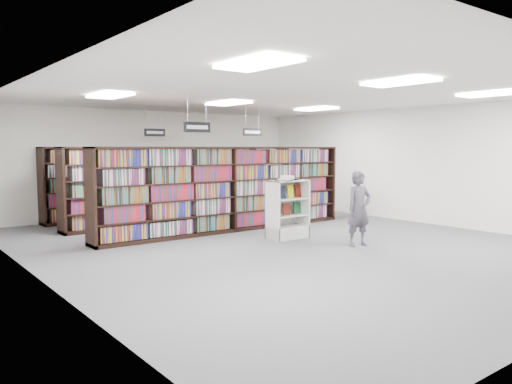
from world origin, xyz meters
TOP-DOWN VIEW (x-y plane):
  - floor at (0.00, 0.00)m, footprint 12.00×12.00m
  - ceiling at (0.00, 0.00)m, footprint 10.00×12.00m
  - wall_back at (0.00, 6.00)m, footprint 10.00×0.10m
  - wall_left at (-5.00, 0.00)m, footprint 0.10×12.00m
  - wall_right at (5.00, 0.00)m, footprint 0.10×12.00m
  - bookshelf_row_near at (0.00, 2.00)m, footprint 7.00×0.60m
  - bookshelf_row_mid at (0.00, 4.00)m, footprint 7.00×0.60m
  - bookshelf_row_far at (0.00, 5.70)m, footprint 7.00×0.60m
  - aisle_sign_left at (-1.50, 1.00)m, footprint 0.65×0.02m
  - aisle_sign_right at (1.50, 3.00)m, footprint 0.65×0.02m
  - aisle_sign_center at (-0.50, 5.00)m, footprint 0.65×0.02m
  - troffer_front_left at (-3.00, -3.00)m, footprint 0.60×1.20m
  - troffer_front_center at (0.00, -3.00)m, footprint 0.60×1.20m
  - troffer_front_right at (3.00, -3.00)m, footprint 0.60×1.20m
  - troffer_back_left at (-3.00, 2.00)m, footprint 0.60×1.20m
  - troffer_back_center at (0.00, 2.00)m, footprint 0.60×1.20m
  - troffer_back_right at (3.00, 2.00)m, footprint 0.60×1.20m
  - endcap_display at (0.47, 0.35)m, footprint 0.96×0.49m
  - open_book at (0.43, 0.27)m, footprint 0.67×0.51m
  - shopper at (1.09, -1.25)m, footprint 0.64×0.49m

SIDE VIEW (x-z plane):
  - floor at x=0.00m, z-range 0.00..0.00m
  - endcap_display at x=0.47m, z-range -0.21..1.13m
  - shopper at x=1.09m, z-range 0.00..1.58m
  - bookshelf_row_near at x=0.00m, z-range 0.00..2.10m
  - bookshelf_row_mid at x=0.00m, z-range 0.00..2.10m
  - bookshelf_row_far at x=0.00m, z-range 0.00..2.10m
  - open_book at x=0.43m, z-range 1.31..1.44m
  - wall_back at x=0.00m, z-range 0.00..3.20m
  - wall_left at x=-5.00m, z-range 0.00..3.20m
  - wall_right at x=5.00m, z-range 0.00..3.20m
  - aisle_sign_left at x=-1.50m, z-range 2.13..2.93m
  - aisle_sign_right at x=1.50m, z-range 2.13..2.93m
  - aisle_sign_center at x=-0.50m, z-range 2.13..2.93m
  - troffer_front_left at x=-3.00m, z-range 3.14..3.18m
  - troffer_front_center at x=0.00m, z-range 3.14..3.18m
  - troffer_front_right at x=3.00m, z-range 3.14..3.18m
  - troffer_back_left at x=-3.00m, z-range 3.14..3.18m
  - troffer_back_center at x=0.00m, z-range 3.14..3.18m
  - troffer_back_right at x=3.00m, z-range 3.14..3.18m
  - ceiling at x=0.00m, z-range 3.15..3.25m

